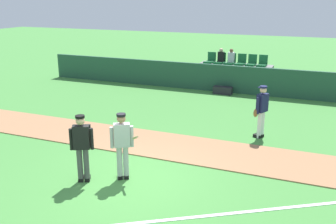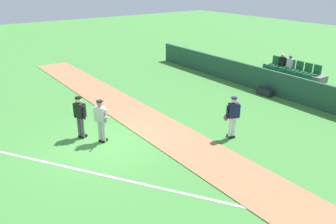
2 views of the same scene
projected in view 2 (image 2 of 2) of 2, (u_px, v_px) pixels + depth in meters
The scene contains 9 objects.
ground_plane at pixel (105, 143), 13.39m from camera, with size 80.00×80.00×0.00m, color #42843A.
infield_dirt_path at pixel (157, 127), 14.75m from camera, with size 28.00×2.15×0.03m, color #9E704C.
foul_line_chalk at pixel (132, 182), 10.86m from camera, with size 12.00×0.10×0.01m, color white.
dugout_fence at pixel (272, 83), 18.72m from camera, with size 20.00×0.16×1.33m, color #234C38.
stadium_bleachers at pixel (288, 81), 19.58m from camera, with size 3.90×2.10×1.90m.
batter_grey_jersey at pixel (101, 120), 13.13m from camera, with size 0.74×0.70×1.76m.
umpire_home_plate at pixel (80, 115), 13.50m from camera, with size 0.54×0.44×1.76m.
runner_navy_jersey at pixel (233, 116), 13.49m from camera, with size 0.44×0.61×1.76m.
equipment_bag at pixel (265, 92), 18.71m from camera, with size 0.90×0.36×0.36m, color #232328.
Camera 2 is at (11.14, -5.01, 6.16)m, focal length 36.21 mm.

